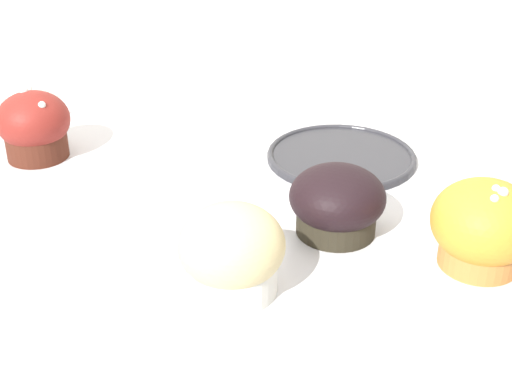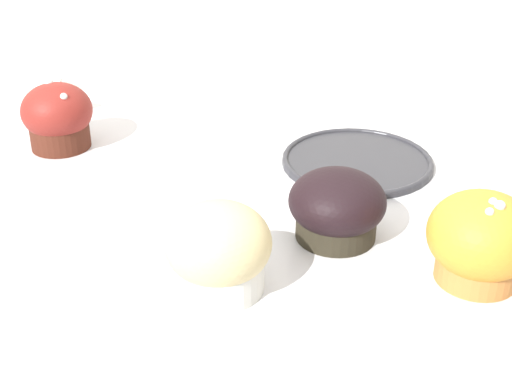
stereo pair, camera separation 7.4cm
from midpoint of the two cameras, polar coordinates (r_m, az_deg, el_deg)
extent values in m
cube|color=beige|center=(1.36, 1.84, 11.10)|extent=(3.20, 0.10, 1.80)
cylinder|color=#4E2216|center=(0.96, -13.36, 4.89)|extent=(0.08, 0.08, 0.05)
ellipsoid|color=maroon|center=(0.95, -13.53, 6.29)|extent=(0.09, 0.09, 0.07)
sphere|color=white|center=(0.95, -14.10, 8.44)|extent=(0.01, 0.01, 0.01)
sphere|color=white|center=(0.92, -12.92, 7.41)|extent=(0.01, 0.01, 0.01)
cylinder|color=#2B261B|center=(0.75, 9.26, -2.22)|extent=(0.08, 0.08, 0.04)
ellipsoid|color=black|center=(0.74, 9.39, -0.82)|extent=(0.10, 0.10, 0.06)
cylinder|color=silver|center=(0.66, 0.22, -6.02)|extent=(0.08, 0.08, 0.05)
ellipsoid|color=beige|center=(0.64, 0.22, -4.20)|extent=(0.10, 0.10, 0.07)
cylinder|color=#C87B3B|center=(0.71, 20.23, -4.99)|extent=(0.08, 0.08, 0.05)
ellipsoid|color=orange|center=(0.70, 20.56, -3.31)|extent=(0.10, 0.10, 0.08)
sphere|color=white|center=(0.67, 21.93, -1.13)|extent=(0.01, 0.01, 0.01)
sphere|color=white|center=(0.68, 21.45, -0.83)|extent=(0.01, 0.01, 0.01)
sphere|color=white|center=(0.66, 21.25, -1.59)|extent=(0.01, 0.01, 0.01)
cylinder|color=#2D2D33|center=(0.91, 10.41, 2.34)|extent=(0.19, 0.19, 0.01)
torus|color=#2D2D33|center=(0.91, 10.43, 2.50)|extent=(0.19, 0.19, 0.01)
cube|color=white|center=(1.06, -14.60, 7.31)|extent=(0.05, 0.03, 0.06)
cube|color=silver|center=(1.04, -15.27, 6.93)|extent=(0.05, 0.03, 0.06)
camera|label=1|loc=(0.04, -87.14, 1.55)|focal=50.00mm
camera|label=2|loc=(0.04, 92.86, -1.55)|focal=50.00mm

